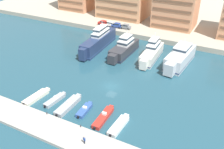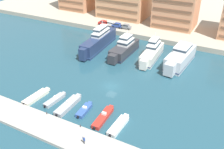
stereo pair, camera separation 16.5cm
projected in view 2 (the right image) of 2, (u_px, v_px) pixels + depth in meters
The scene contains 21 objects.
ground_plane at pixel (111, 86), 63.95m from camera, with size 400.00×400.00×0.00m, color #234C5B.
quay_promenade at pixel (180, 14), 115.19m from camera, with size 180.00×70.00×1.74m, color #ADA38E.
pier_dock at pixel (64, 134), 48.58m from camera, with size 120.00×6.37×0.66m, color #A8A399.
yacht_navy_far_left at pixel (99, 41), 83.13m from camera, with size 4.89×22.25×8.87m.
yacht_charcoal_left at pixel (124, 48), 79.25m from camera, with size 4.69×16.50×7.78m.
yacht_ivory_mid_left at pixel (152, 52), 76.34m from camera, with size 4.28×16.51×8.07m.
yacht_silver_center_left at pixel (180, 57), 73.18m from camera, with size 6.19×18.12×7.42m.
motorboat_cream_far_left at pixel (36, 97), 59.30m from camera, with size 2.56×8.03×0.86m.
motorboat_grey_left at pixel (55, 100), 58.19m from camera, with size 2.07×6.75×1.22m.
motorboat_grey_mid_left at pixel (68, 105), 56.22m from camera, with size 2.07×8.77×1.45m.
motorboat_blue_center_left at pixel (84, 110), 54.91m from camera, with size 2.04×5.92×1.18m.
motorboat_red_center at pixel (103, 117), 52.75m from camera, with size 1.98×8.19×1.45m.
motorboat_white_center_right at pixel (119, 125), 50.53m from camera, with size 2.10×7.37×1.32m.
car_red_far_left at pixel (103, 23), 99.26m from camera, with size 4.12×1.97×1.80m.
car_white_left at pixel (111, 24), 98.10m from camera, with size 4.12×1.96×1.80m.
car_blue_mid_left at pixel (117, 25), 96.68m from camera, with size 4.16×2.03×1.80m.
car_grey_center_left at pixel (126, 26), 95.43m from camera, with size 4.11×1.93×1.80m.
apartment_block_mid_left at pixel (177, 1), 93.82m from camera, with size 15.73×12.83×21.10m.
pedestrian_near_edge at pixel (84, 139), 45.46m from camera, with size 0.65×0.37×1.74m.
bollard_west at pixel (47, 113), 53.16m from camera, with size 0.20×0.20×0.61m.
bollard_west_mid at pixel (80, 126), 49.68m from camera, with size 0.20×0.20×0.61m.
Camera 2 is at (25.23, -47.43, 34.82)m, focal length 40.00 mm.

